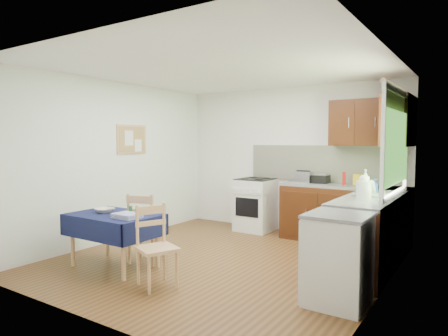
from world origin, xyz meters
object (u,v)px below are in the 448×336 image
Objects in this scene: chair_far at (145,226)px; chair_near at (155,243)px; dining_table at (114,222)px; kettle at (364,188)px; toaster at (303,177)px; dish_rack at (371,194)px; sandwich_press at (320,178)px.

chair_far reaches higher than chair_near.
dining_table is 0.40m from chair_far.
chair_near is 2.46m from kettle.
toaster is at bearing 134.47° from kettle.
dish_rack is (1.80, 1.93, 0.46)m from chair_near.
toaster is at bearing -137.39° from sandwich_press.
chair_far is at bearing 76.21° from chair_near.
toaster is 1.58m from dish_rack.
chair_near is 2.97m from toaster.
dining_table is 3.27m from sandwich_press.
sandwich_press is at bearing 9.80° from chair_near.
dining_table is 0.89m from chair_near.
dish_rack is 1.38× the size of kettle.
sandwich_press is (0.23, 0.13, -0.02)m from toaster.
toaster reaches higher than chair_near.
chair_near is (0.68, -0.53, -0.02)m from chair_far.
kettle is at bearing -70.40° from dish_rack.
chair_near is 3.27× the size of toaster.
sandwich_press is 1.49m from dish_rack.
chair_far is 1.03× the size of chair_near.
kettle is (1.03, -1.42, 0.05)m from sandwich_press.
chair_near is 2.23× the size of dish_rack.
toaster is 0.94× the size of kettle.
toaster is (1.21, 2.35, 0.51)m from chair_far.
dish_rack is (2.47, 1.40, 0.44)m from chair_far.
chair_far is at bearing -92.45° from toaster.
kettle is (2.47, 1.06, 0.55)m from chair_far.
sandwich_press is at bearing -138.06° from chair_far.
sandwich_press is 1.75m from kettle.
chair_far is 2.90m from sandwich_press.
dining_table is 2.82× the size of dish_rack.
chair_far is at bearing -130.90° from dish_rack.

